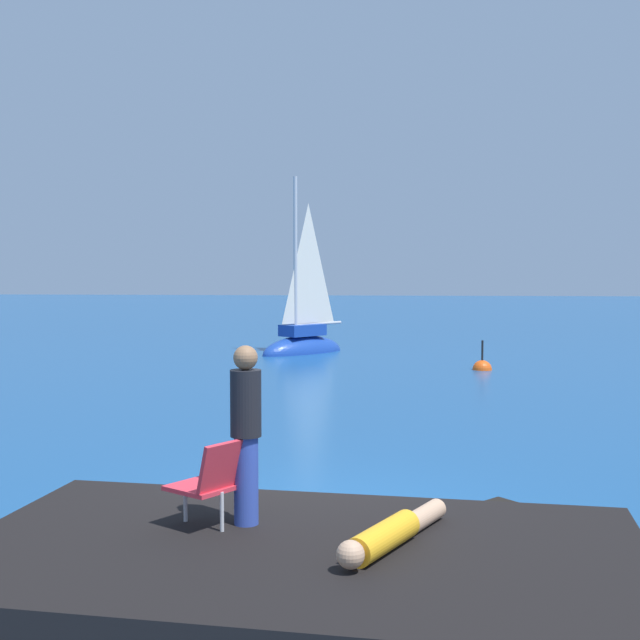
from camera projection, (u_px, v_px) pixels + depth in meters
The scene contains 9 objects.
ground_plane at pixel (325, 512), 10.13m from camera, with size 160.00×160.00×0.00m, color navy.
shore_ledge at pixel (300, 581), 7.05m from camera, with size 5.74×3.32×0.62m, color black.
boulder_seaward at pixel (515, 551), 8.74m from camera, with size 1.22×0.98×0.67m, color black.
boulder_inland at pixel (344, 559), 8.48m from camera, with size 1.26×1.00×0.69m, color black.
sailboat_near at pixel (303, 343), 29.06m from camera, with size 3.18×3.40×6.62m.
person_sunbather at pixel (390, 534), 6.97m from camera, with size 0.91×1.63×0.25m.
person_standing at pixel (246, 429), 7.56m from camera, with size 0.28×0.28×1.62m.
beach_chair at pixel (210, 479), 7.46m from camera, with size 0.76×0.73×0.80m.
marker_buoy at pixel (482, 370), 24.26m from camera, with size 0.56×0.56×1.13m.
Camera 1 is at (0.85, -9.93, 2.93)m, focal length 47.39 mm.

